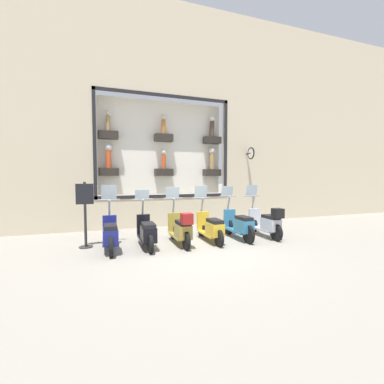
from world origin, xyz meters
name	(u,v)px	position (x,y,z in m)	size (l,w,h in m)	color
ground_plane	(196,250)	(0.00, 0.00, 0.00)	(120.00, 120.00, 0.00)	gray
building_facade	(164,114)	(3.60, 0.00, 4.34)	(1.17, 36.00, 8.54)	beige
scooter_silver_0	(266,222)	(0.57, -2.57, 0.48)	(1.80, 0.61, 1.64)	black
scooter_teal_1	(239,225)	(0.63, -1.63, 0.44)	(1.81, 0.60, 1.61)	black
scooter_yellow_2	(211,228)	(0.62, -0.70, 0.42)	(1.79, 0.60, 1.64)	black
scooter_olive_3	(181,229)	(0.56, 0.24, 0.47)	(1.80, 0.60, 1.60)	black
scooter_black_4	(147,232)	(0.62, 1.18, 0.42)	(1.79, 0.60, 1.54)	black
scooter_navy_5	(110,234)	(0.63, 2.12, 0.44)	(1.80, 0.61, 1.68)	black
shop_sign_post	(85,212)	(1.18, 2.74, 0.96)	(0.36, 0.45, 1.78)	#232326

